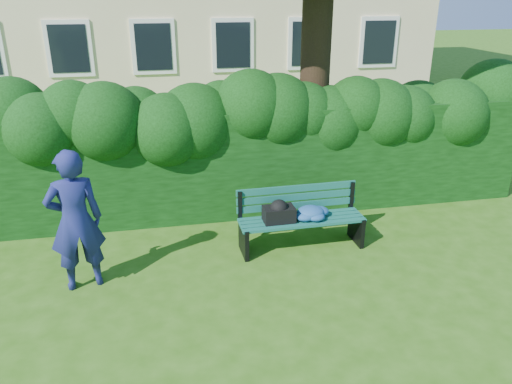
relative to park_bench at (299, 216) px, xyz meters
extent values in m
plane|color=#2B5910|center=(-0.65, -0.64, -0.50)|extent=(80.00, 80.00, 0.00)
cube|color=white|center=(-4.25, 9.34, 1.50)|extent=(1.30, 0.08, 1.60)
cube|color=black|center=(-4.25, 9.30, 1.50)|extent=(1.05, 0.04, 1.35)
cube|color=white|center=(-1.85, 9.34, 1.50)|extent=(1.30, 0.08, 1.60)
cube|color=black|center=(-1.85, 9.30, 1.50)|extent=(1.05, 0.04, 1.35)
cube|color=white|center=(0.55, 9.34, 1.50)|extent=(1.30, 0.08, 1.60)
cube|color=black|center=(0.55, 9.30, 1.50)|extent=(1.05, 0.04, 1.35)
cube|color=white|center=(2.95, 9.34, 1.50)|extent=(1.30, 0.08, 1.60)
cube|color=black|center=(2.95, 9.30, 1.50)|extent=(1.05, 0.04, 1.35)
cube|color=white|center=(5.35, 9.34, 1.50)|extent=(1.30, 0.08, 1.60)
cube|color=black|center=(5.35, 9.30, 1.50)|extent=(1.05, 0.04, 1.35)
cube|color=black|center=(-0.65, 1.56, 0.40)|extent=(10.00, 1.00, 1.80)
cylinder|color=black|center=(0.74, 1.79, 2.13)|extent=(0.50, 0.50, 5.27)
cube|color=#0F4B3B|center=(0.04, -0.22, -0.05)|extent=(1.84, 0.14, 0.04)
cube|color=#0F4B3B|center=(0.04, -0.10, -0.05)|extent=(1.84, 0.14, 0.04)
cube|color=#0F4B3B|center=(0.04, 0.02, -0.05)|extent=(1.84, 0.14, 0.04)
cube|color=#0F4B3B|center=(0.03, 0.14, -0.05)|extent=(1.84, 0.14, 0.04)
cube|color=#0F4B3B|center=(0.03, 0.22, 0.08)|extent=(1.84, 0.07, 0.10)
cube|color=#0F4B3B|center=(0.03, 0.23, 0.21)|extent=(1.84, 0.07, 0.10)
cube|color=#0F4B3B|center=(0.03, 0.24, 0.34)|extent=(1.84, 0.07, 0.10)
cube|color=black|center=(-0.83, -0.06, -0.28)|extent=(0.07, 0.50, 0.44)
cube|color=black|center=(-0.84, 0.20, 0.15)|extent=(0.06, 0.06, 0.45)
cube|color=black|center=(-0.83, -0.11, -0.06)|extent=(0.07, 0.42, 0.05)
cube|color=black|center=(0.91, -0.02, -0.28)|extent=(0.07, 0.50, 0.44)
cube|color=black|center=(0.90, 0.24, 0.15)|extent=(0.06, 0.06, 0.45)
cube|color=black|center=(0.91, -0.07, -0.06)|extent=(0.07, 0.42, 0.05)
cube|color=white|center=(-0.43, -0.10, -0.02)|extent=(0.18, 0.13, 0.02)
cube|color=black|center=(-0.31, -0.05, 0.08)|extent=(0.45, 0.29, 0.22)
imported|color=navy|center=(-3.02, -0.46, 0.42)|extent=(0.76, 0.59, 1.85)
camera|label=1|loc=(-1.95, -6.37, 3.07)|focal=35.00mm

